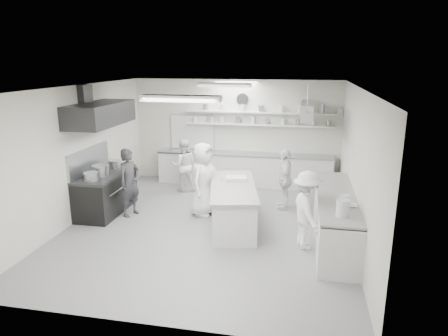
% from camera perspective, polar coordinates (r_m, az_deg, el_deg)
% --- Properties ---
extents(floor, '(6.00, 7.00, 0.02)m').
position_cam_1_polar(floor, '(9.02, -2.17, -8.21)').
color(floor, '#97959E').
rests_on(floor, ground).
extents(ceiling, '(6.00, 7.00, 0.02)m').
position_cam_1_polar(ceiling, '(8.31, -2.37, 11.32)').
color(ceiling, silver).
rests_on(ceiling, wall_back).
extents(wall_back, '(6.00, 0.04, 3.00)m').
position_cam_1_polar(wall_back, '(11.90, 1.65, 5.10)').
color(wall_back, beige).
rests_on(wall_back, floor).
extents(wall_front, '(6.00, 0.04, 3.00)m').
position_cam_1_polar(wall_front, '(5.36, -11.02, -7.66)').
color(wall_front, beige).
rests_on(wall_front, floor).
extents(wall_left, '(0.04, 7.00, 3.00)m').
position_cam_1_polar(wall_left, '(9.67, -19.85, 1.91)').
color(wall_left, beige).
rests_on(wall_left, floor).
extents(wall_right, '(0.04, 7.00, 3.00)m').
position_cam_1_polar(wall_right, '(8.38, 18.12, 0.15)').
color(wall_right, beige).
rests_on(wall_right, floor).
extents(stove, '(0.80, 1.80, 0.90)m').
position_cam_1_polar(stove, '(10.08, -16.22, -3.48)').
color(stove, black).
rests_on(stove, floor).
extents(exhaust_hood, '(0.85, 2.00, 0.50)m').
position_cam_1_polar(exhaust_hood, '(9.67, -17.03, 7.27)').
color(exhaust_hood, '#2B2B2D').
rests_on(exhaust_hood, wall_left).
extents(back_counter, '(5.00, 0.60, 0.92)m').
position_cam_1_polar(back_counter, '(11.79, 2.81, -0.18)').
color(back_counter, silver).
rests_on(back_counter, floor).
extents(shelf_lower, '(4.20, 0.26, 0.04)m').
position_cam_1_polar(shelf_lower, '(11.63, 4.97, 6.08)').
color(shelf_lower, silver).
rests_on(shelf_lower, wall_back).
extents(shelf_upper, '(4.20, 0.26, 0.04)m').
position_cam_1_polar(shelf_upper, '(11.59, 5.01, 7.79)').
color(shelf_upper, silver).
rests_on(shelf_upper, wall_back).
extents(pass_through_window, '(1.30, 0.04, 1.00)m').
position_cam_1_polar(pass_through_window, '(12.17, -4.44, 5.04)').
color(pass_through_window, black).
rests_on(pass_through_window, wall_back).
extents(wall_clock, '(0.32, 0.05, 0.32)m').
position_cam_1_polar(wall_clock, '(11.70, 2.63, 9.62)').
color(wall_clock, silver).
rests_on(wall_clock, wall_back).
extents(right_counter, '(0.74, 3.30, 0.94)m').
position_cam_1_polar(right_counter, '(8.47, 15.34, -6.83)').
color(right_counter, silver).
rests_on(right_counter, floor).
extents(pot_rack, '(0.30, 1.60, 0.40)m').
position_cam_1_polar(pot_rack, '(10.53, 11.55, 7.93)').
color(pot_rack, '#A4A7AE').
rests_on(pot_rack, ceiling).
extents(light_fixture_front, '(1.30, 0.25, 0.10)m').
position_cam_1_polar(light_fixture_front, '(6.58, -6.07, 9.69)').
color(light_fixture_front, silver).
rests_on(light_fixture_front, ceiling).
extents(light_fixture_rear, '(1.30, 0.25, 0.10)m').
position_cam_1_polar(light_fixture_rear, '(10.07, 0.07, 11.57)').
color(light_fixture_rear, silver).
rests_on(light_fixture_rear, ceiling).
extents(prep_island, '(1.32, 2.46, 0.86)m').
position_cam_1_polar(prep_island, '(8.92, 1.26, -5.41)').
color(prep_island, silver).
rests_on(prep_island, floor).
extents(stove_pot, '(0.39, 0.39, 0.29)m').
position_cam_1_polar(stove_pot, '(9.77, -16.93, -0.42)').
color(stove_pot, '#A4A7AE').
rests_on(stove_pot, stove).
extents(cook_stove, '(0.57, 0.68, 1.59)m').
position_cam_1_polar(cook_stove, '(9.62, -13.11, -2.00)').
color(cook_stove, '#2D2D31').
rests_on(cook_stove, floor).
extents(cook_back, '(0.86, 0.77, 1.46)m').
position_cam_1_polar(cook_back, '(11.22, -5.71, 0.40)').
color(cook_back, white).
rests_on(cook_back, floor).
extents(cook_island_left, '(0.73, 0.95, 1.72)m').
position_cam_1_polar(cook_island_left, '(9.41, -2.95, -1.58)').
color(cook_island_left, white).
rests_on(cook_island_left, floor).
extents(cook_island_right, '(0.40, 0.88, 1.48)m').
position_cam_1_polar(cook_island_right, '(9.92, 8.54, -1.58)').
color(cook_island_right, white).
rests_on(cook_island_right, floor).
extents(cook_right, '(0.86, 1.12, 1.53)m').
position_cam_1_polar(cook_right, '(7.92, 11.54, -5.83)').
color(cook_right, white).
rests_on(cook_right, floor).
extents(bowl_island_a, '(0.31, 0.31, 0.06)m').
position_cam_1_polar(bowl_island_a, '(9.20, 0.28, -1.75)').
color(bowl_island_a, '#A4A7AE').
rests_on(bowl_island_a, prep_island).
extents(bowl_island_b, '(0.27, 0.27, 0.06)m').
position_cam_1_polar(bowl_island_b, '(9.30, 0.68, -1.56)').
color(bowl_island_b, silver).
rests_on(bowl_island_b, prep_island).
extents(bowl_right, '(0.24, 0.24, 0.06)m').
position_cam_1_polar(bowl_right, '(7.72, 17.28, -5.15)').
color(bowl_right, silver).
rests_on(bowl_right, right_counter).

